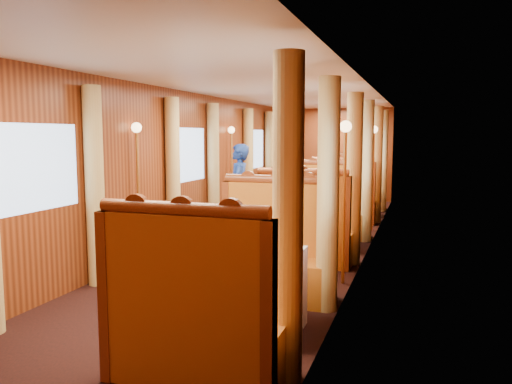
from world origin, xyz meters
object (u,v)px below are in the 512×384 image
at_px(table_near, 242,290).
at_px(passenger, 328,196).
at_px(table_far, 350,198).
at_px(teapot_left, 221,244).
at_px(fruit_plate, 268,253).
at_px(teapot_right, 231,247).
at_px(banquette_far_aft, 356,191).
at_px(rose_vase_far, 351,173).
at_px(table_mid, 319,225).
at_px(rose_vase_mid, 319,190).
at_px(banquette_mid_aft, 330,212).
at_px(banquette_near_aft, 274,259).
at_px(tea_tray, 225,250).
at_px(banquette_near_fwd, 194,325).
at_px(teapot_back, 238,240).
at_px(banquette_far_fwd, 343,202).
at_px(steward, 238,190).
at_px(banquette_mid_fwd, 304,234).

bearing_deg(table_near, passenger, 90.00).
xyz_separation_m(table_far, teapot_left, (-0.17, -7.08, 0.44)).
bearing_deg(fruit_plate, teapot_right, -173.78).
distance_m(banquette_far_aft, fruit_plate, 8.14).
bearing_deg(teapot_left, rose_vase_far, 105.35).
height_order(table_mid, passenger, passenger).
distance_m(table_far, rose_vase_mid, 3.54).
distance_m(banquette_mid_aft, passenger, 0.41).
relative_size(banquette_near_aft, table_far, 1.28).
bearing_deg(teapot_left, passenger, 104.53).
relative_size(table_mid, teapot_right, 7.29).
bearing_deg(table_near, rose_vase_mid, 90.03).
relative_size(table_near, banquette_near_aft, 0.78).
height_order(table_mid, tea_tray, tea_tray).
height_order(banquette_near_fwd, teapot_back, banquette_near_fwd).
bearing_deg(teapot_left, rose_vase_mid, 104.09).
bearing_deg(teapot_right, table_near, 79.94).
bearing_deg(banquette_far_fwd, fruit_plate, -87.37).
xyz_separation_m(table_far, rose_vase_far, (0.01, 0.02, 0.55)).
distance_m(banquette_far_fwd, teapot_back, 5.93).
bearing_deg(rose_vase_mid, table_near, -89.97).
height_order(table_near, banquette_far_aft, banquette_far_aft).
distance_m(fruit_plate, passenger, 4.37).
bearing_deg(table_mid, banquette_near_fwd, -90.00).
distance_m(rose_vase_mid, passenger, 0.77).
relative_size(banquette_far_fwd, banquette_far_aft, 1.00).
bearing_deg(banquette_near_fwd, banquette_far_fwd, 90.00).
bearing_deg(rose_vase_mid, fruit_plate, -85.54).
xyz_separation_m(rose_vase_mid, rose_vase_far, (0.01, 3.51, 0.00)).
relative_size(banquette_far_fwd, fruit_plate, 6.23).
relative_size(table_far, teapot_left, 6.79).
height_order(banquette_far_fwd, passenger, banquette_far_fwd).
xyz_separation_m(rose_vase_far, passenger, (-0.01, -2.77, -0.19)).
bearing_deg(banquette_mid_aft, tea_tray, -91.73).
bearing_deg(teapot_back, rose_vase_far, 114.15).
xyz_separation_m(tea_tray, teapot_left, (-0.03, -0.02, 0.06)).
bearing_deg(rose_vase_far, steward, -117.43).
bearing_deg(rose_vase_far, tea_tray, -91.17).
bearing_deg(table_mid, banquette_mid_aft, 90.00).
bearing_deg(fruit_plate, table_mid, 94.44).
distance_m(banquette_far_fwd, tea_tray, 6.06).
xyz_separation_m(banquette_near_fwd, steward, (-1.54, 5.04, 0.39)).
distance_m(banquette_mid_aft, rose_vase_far, 2.55).
bearing_deg(teapot_right, fruit_plate, 14.40).
bearing_deg(table_mid, rose_vase_mid, 120.51).
height_order(banquette_mid_fwd, banquette_far_aft, same).
height_order(table_mid, banquette_far_aft, banquette_far_aft).
bearing_deg(tea_tray, banquette_mid_aft, 88.27).
bearing_deg(steward, fruit_plate, 9.81).
xyz_separation_m(teapot_right, rose_vase_mid, (0.05, 3.65, 0.12)).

